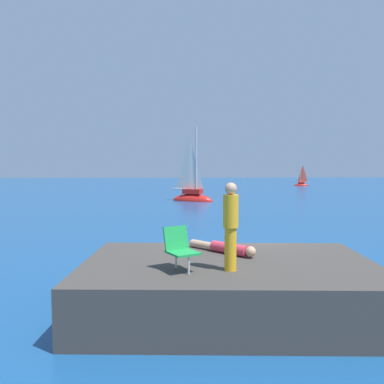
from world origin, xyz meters
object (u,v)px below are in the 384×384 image
person_standing (231,224)px  beach_chair (180,247)px  sailboat_far (301,184)px  sailboat_near (192,197)px  person_sunbather (225,248)px

person_standing → beach_chair: person_standing is taller
beach_chair → sailboat_far: bearing=130.5°
person_standing → beach_chair: size_ratio=2.03×
sailboat_near → beach_chair: (-1.81, -24.62, 1.12)m
sailboat_far → beach_chair: size_ratio=4.84×
person_sunbather → beach_chair: 1.70m
beach_chair → sailboat_near: bearing=148.3°
person_standing → beach_chair: bearing=-179.3°
person_standing → sailboat_far: bearing=74.0°
sailboat_far → person_sunbather: (-18.07, -45.83, 0.95)m
sailboat_far → person_standing: sailboat_far is taller
sailboat_far → beach_chair: (-19.11, -47.14, 1.28)m
sailboat_near → beach_chair: size_ratio=8.45×
person_sunbather → person_standing: 1.57m
sailboat_near → sailboat_far: size_ratio=1.75×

